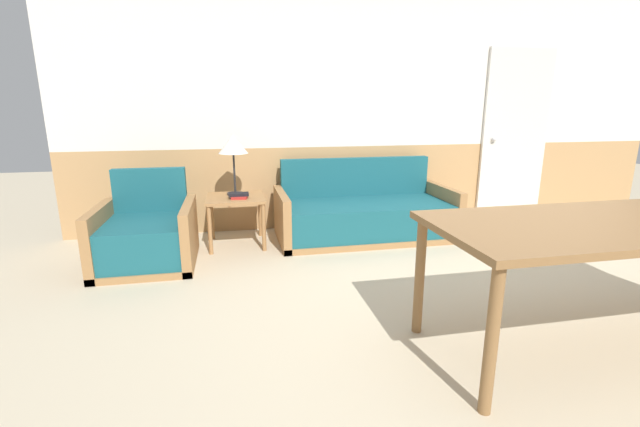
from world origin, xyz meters
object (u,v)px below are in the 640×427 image
at_px(side_table, 236,204).
at_px(couch, 364,215).
at_px(dining_table, 625,231).
at_px(table_lamp, 233,146).
at_px(armchair, 147,237).

bearing_deg(side_table, couch, -0.23).
bearing_deg(couch, dining_table, -72.41).
height_order(couch, side_table, couch).
bearing_deg(table_lamp, dining_table, -49.70).
bearing_deg(couch, armchair, -169.86).
relative_size(couch, armchair, 2.14).
bearing_deg(couch, table_lamp, 175.55).
bearing_deg(armchair, table_lamp, 28.46).
xyz_separation_m(armchair, dining_table, (2.91, -2.00, 0.46)).
xyz_separation_m(couch, armchair, (-2.16, -0.39, 0.00)).
relative_size(couch, side_table, 3.28).
distance_m(armchair, table_lamp, 1.20).
distance_m(couch, dining_table, 2.55).
height_order(couch, dining_table, couch).
height_order(couch, armchair, couch).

